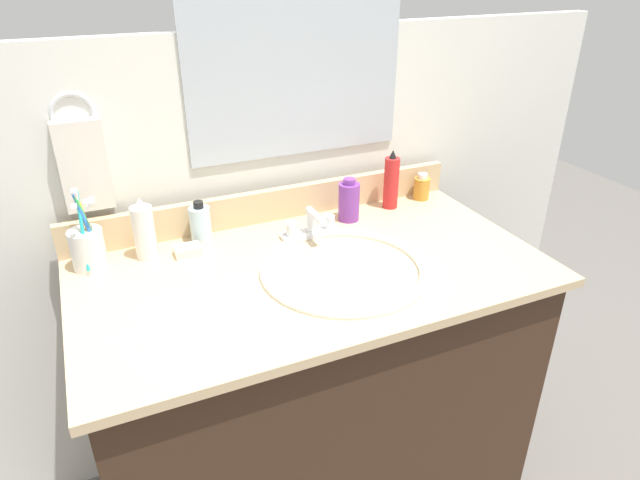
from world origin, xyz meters
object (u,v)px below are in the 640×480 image
(bottle_lotion_white, at_px, (144,231))
(cup_white_ceramic, at_px, (88,247))
(faucet, at_px, (311,227))
(soap_bar, at_px, (188,250))
(hand_towel, at_px, (84,166))
(bottle_spray_red, at_px, (391,182))
(bottle_gel_clear, at_px, (200,224))
(bottle_oil_amber, at_px, (422,188))
(bottle_cream_purple, at_px, (349,201))

(bottle_lotion_white, distance_m, cup_white_ceramic, 0.13)
(faucet, distance_m, soap_bar, 0.32)
(hand_towel, bearing_deg, faucet, -17.60)
(bottle_spray_red, distance_m, cup_white_ceramic, 0.83)
(bottle_lotion_white, relative_size, bottle_gel_clear, 1.42)
(bottle_lotion_white, bearing_deg, hand_towel, 135.82)
(bottle_lotion_white, height_order, bottle_spray_red, bottle_spray_red)
(hand_towel, bearing_deg, bottle_oil_amber, -4.19)
(bottle_oil_amber, bearing_deg, bottle_cream_purple, -171.06)
(bottle_lotion_white, height_order, bottle_oil_amber, bottle_lotion_white)
(bottle_lotion_white, distance_m, bottle_spray_red, 0.70)
(bottle_gel_clear, bearing_deg, bottle_cream_purple, -5.29)
(bottle_gel_clear, height_order, bottle_cream_purple, bottle_cream_purple)
(bottle_gel_clear, xyz_separation_m, bottle_oil_amber, (0.68, 0.00, -0.01))
(faucet, bearing_deg, hand_towel, 162.40)
(bottle_oil_amber, bearing_deg, bottle_lotion_white, -177.68)
(bottle_lotion_white, relative_size, soap_bar, 2.49)
(faucet, bearing_deg, cup_white_ceramic, 173.00)
(bottle_lotion_white, bearing_deg, bottle_gel_clear, 11.40)
(bottle_gel_clear, height_order, bottle_spray_red, bottle_spray_red)
(bottle_gel_clear, bearing_deg, cup_white_ceramic, -174.71)
(bottle_cream_purple, bearing_deg, faucet, -158.38)
(bottle_cream_purple, bearing_deg, soap_bar, -177.53)
(bottle_spray_red, relative_size, soap_bar, 2.74)
(bottle_spray_red, bearing_deg, cup_white_ceramic, -178.99)
(faucet, relative_size, bottle_cream_purple, 1.31)
(hand_towel, xyz_separation_m, bottle_gel_clear, (0.25, -0.07, -0.17))
(bottle_spray_red, xyz_separation_m, cup_white_ceramic, (-0.83, -0.01, -0.02))
(hand_towel, distance_m, faucet, 0.57)
(bottle_oil_amber, distance_m, cup_white_ceramic, 0.95)
(bottle_oil_amber, relative_size, bottle_spray_red, 0.46)
(faucet, relative_size, bottle_lotion_white, 1.01)
(hand_towel, relative_size, bottle_oil_amber, 2.72)
(bottle_cream_purple, xyz_separation_m, soap_bar, (-0.46, -0.02, -0.04))
(faucet, distance_m, bottle_lotion_white, 0.42)
(cup_white_ceramic, bearing_deg, bottle_oil_amber, 1.79)
(hand_towel, height_order, bottle_lotion_white, hand_towel)
(faucet, bearing_deg, soap_bar, 173.85)
(bottle_gel_clear, xyz_separation_m, soap_bar, (-0.05, -0.06, -0.04))
(soap_bar, bearing_deg, hand_towel, 146.63)
(bottle_spray_red, bearing_deg, bottle_cream_purple, -169.75)
(bottle_gel_clear, xyz_separation_m, bottle_spray_red, (0.56, -0.01, 0.03))
(bottle_gel_clear, relative_size, soap_bar, 1.75)
(faucet, height_order, bottle_oil_amber, faucet)
(bottle_lotion_white, height_order, bottle_cream_purple, bottle_lotion_white)
(faucet, bearing_deg, bottle_lotion_white, 171.29)
(bottle_lotion_white, distance_m, soap_bar, 0.11)
(bottle_oil_amber, height_order, soap_bar, bottle_oil_amber)
(faucet, xyz_separation_m, cup_white_ceramic, (-0.54, 0.07, 0.03))
(bottle_gel_clear, relative_size, bottle_oil_amber, 1.39)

